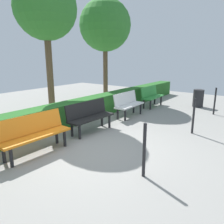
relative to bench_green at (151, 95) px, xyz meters
The scene contains 12 objects.
ground_plane 4.97m from the bench_green, 11.16° to the left, with size 19.06×19.06×0.00m, color gray.
bench_green is the anchor object (origin of this frame).
bench_white 1.95m from the bench_green, ahead, with size 1.41×0.49×0.86m.
bench_black 4.00m from the bench_green, ahead, with size 1.53×0.53×0.86m.
bench_orange 5.82m from the bench_green, ahead, with size 1.63×0.52×0.86m.
hedge_row 4.05m from the bench_green, 13.08° to the right, with size 15.06×0.59×0.71m, color #266023.
tree_near 4.03m from the bench_green, 94.65° to the right, with size 2.42×2.42×4.73m.
tree_mid 5.19m from the bench_green, 35.15° to the right, with size 2.10×2.10×4.72m.
railing_post_near 2.49m from the bench_green, 93.67° to the left, with size 0.06×0.06×1.00m, color black.
railing_post_mid 3.47m from the bench_green, 45.80° to the left, with size 0.06×0.06×1.00m, color black.
railing_post_far 5.82m from the bench_green, 25.32° to the left, with size 0.06×0.06×1.00m, color black.
trash_bin 1.99m from the bench_green, 124.40° to the left, with size 0.43×0.43×0.74m, color #262628.
Camera 1 is at (3.63, 3.20, 2.10)m, focal length 35.40 mm.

